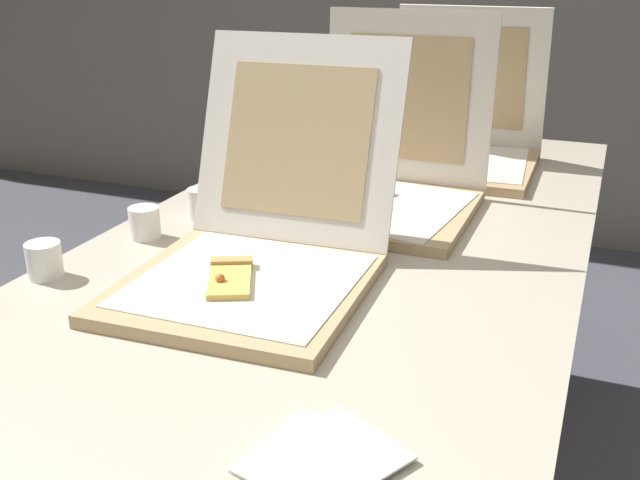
{
  "coord_description": "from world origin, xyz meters",
  "views": [
    {
      "loc": [
        0.46,
        -0.68,
        1.26
      ],
      "look_at": [
        0.02,
        0.4,
        0.8
      ],
      "focal_mm": 41.38,
      "sensor_mm": 36.0,
      "label": 1
    }
  ],
  "objects_px": {
    "table": "(339,265)",
    "pizza_box_front": "(256,251)",
    "pizza_box_middle": "(385,183)",
    "napkin_pile": "(323,459)",
    "cup_white_near_center": "(145,223)",
    "cup_white_near_left": "(44,260)",
    "pizza_box_back": "(460,145)",
    "cup_white_mid": "(202,203)"
  },
  "relations": [
    {
      "from": "pizza_box_front",
      "to": "cup_white_near_left",
      "type": "bearing_deg",
      "value": -163.11
    },
    {
      "from": "cup_white_mid",
      "to": "cup_white_near_center",
      "type": "xyz_separation_m",
      "value": [
        -0.04,
        -0.15,
        0.0
      ]
    },
    {
      "from": "pizza_box_back",
      "to": "cup_white_near_left",
      "type": "relative_size",
      "value": 6.36
    },
    {
      "from": "table",
      "to": "cup_white_near_center",
      "type": "height_order",
      "value": "cup_white_near_center"
    },
    {
      "from": "pizza_box_middle",
      "to": "pizza_box_front",
      "type": "bearing_deg",
      "value": -100.82
    },
    {
      "from": "pizza_box_back",
      "to": "napkin_pile",
      "type": "distance_m",
      "value": 1.24
    },
    {
      "from": "cup_white_near_center",
      "to": "pizza_box_middle",
      "type": "bearing_deg",
      "value": 42.13
    },
    {
      "from": "cup_white_near_left",
      "to": "cup_white_mid",
      "type": "bearing_deg",
      "value": 75.9
    },
    {
      "from": "pizza_box_middle",
      "to": "cup_white_mid",
      "type": "relative_size",
      "value": 6.54
    },
    {
      "from": "pizza_box_middle",
      "to": "pizza_box_back",
      "type": "relative_size",
      "value": 1.03
    },
    {
      "from": "pizza_box_front",
      "to": "napkin_pile",
      "type": "relative_size",
      "value": 2.92
    },
    {
      "from": "cup_white_mid",
      "to": "pizza_box_back",
      "type": "bearing_deg",
      "value": 55.05
    },
    {
      "from": "cup_white_mid",
      "to": "cup_white_near_left",
      "type": "bearing_deg",
      "value": -104.1
    },
    {
      "from": "pizza_box_middle",
      "to": "cup_white_near_center",
      "type": "height_order",
      "value": "pizza_box_middle"
    },
    {
      "from": "cup_white_near_left",
      "to": "napkin_pile",
      "type": "xyz_separation_m",
      "value": [
        0.62,
        -0.28,
        -0.03
      ]
    },
    {
      "from": "cup_white_near_center",
      "to": "cup_white_mid",
      "type": "bearing_deg",
      "value": 74.11
    },
    {
      "from": "pizza_box_front",
      "to": "cup_white_mid",
      "type": "distance_m",
      "value": 0.35
    },
    {
      "from": "pizza_box_back",
      "to": "cup_white_near_center",
      "type": "relative_size",
      "value": 6.36
    },
    {
      "from": "table",
      "to": "pizza_box_front",
      "type": "height_order",
      "value": "pizza_box_front"
    },
    {
      "from": "pizza_box_front",
      "to": "cup_white_near_center",
      "type": "distance_m",
      "value": 0.31
    },
    {
      "from": "pizza_box_back",
      "to": "cup_white_near_left",
      "type": "height_order",
      "value": "pizza_box_back"
    },
    {
      "from": "pizza_box_front",
      "to": "cup_white_near_center",
      "type": "relative_size",
      "value": 8.65
    },
    {
      "from": "pizza_box_front",
      "to": "cup_white_mid",
      "type": "relative_size",
      "value": 8.65
    },
    {
      "from": "pizza_box_middle",
      "to": "napkin_pile",
      "type": "height_order",
      "value": "pizza_box_middle"
    },
    {
      "from": "table",
      "to": "cup_white_mid",
      "type": "bearing_deg",
      "value": 175.93
    },
    {
      "from": "pizza_box_middle",
      "to": "cup_white_mid",
      "type": "xyz_separation_m",
      "value": [
        -0.33,
        -0.2,
        -0.03
      ]
    },
    {
      "from": "cup_white_near_left",
      "to": "cup_white_near_center",
      "type": "xyz_separation_m",
      "value": [
        0.05,
        0.22,
        0.0
      ]
    },
    {
      "from": "cup_white_mid",
      "to": "napkin_pile",
      "type": "bearing_deg",
      "value": -50.7
    },
    {
      "from": "cup_white_near_left",
      "to": "cup_white_near_center",
      "type": "height_order",
      "value": "same"
    },
    {
      "from": "cup_white_mid",
      "to": "cup_white_near_left",
      "type": "distance_m",
      "value": 0.38
    },
    {
      "from": "cup_white_mid",
      "to": "cup_white_near_center",
      "type": "relative_size",
      "value": 1.0
    },
    {
      "from": "pizza_box_back",
      "to": "napkin_pile",
      "type": "relative_size",
      "value": 2.15
    },
    {
      "from": "pizza_box_front",
      "to": "pizza_box_back",
      "type": "height_order",
      "value": "pizza_box_back"
    },
    {
      "from": "cup_white_near_left",
      "to": "cup_white_near_center",
      "type": "bearing_deg",
      "value": 77.11
    },
    {
      "from": "pizza_box_middle",
      "to": "cup_white_near_center",
      "type": "distance_m",
      "value": 0.51
    },
    {
      "from": "pizza_box_middle",
      "to": "napkin_pile",
      "type": "distance_m",
      "value": 0.86
    },
    {
      "from": "table",
      "to": "pizza_box_back",
      "type": "relative_size",
      "value": 5.09
    },
    {
      "from": "pizza_box_middle",
      "to": "napkin_pile",
      "type": "bearing_deg",
      "value": -76.81
    },
    {
      "from": "pizza_box_middle",
      "to": "cup_white_near_left",
      "type": "height_order",
      "value": "pizza_box_middle"
    },
    {
      "from": "table",
      "to": "cup_white_near_center",
      "type": "bearing_deg",
      "value": -160.96
    },
    {
      "from": "cup_white_mid",
      "to": "napkin_pile",
      "type": "height_order",
      "value": "cup_white_mid"
    },
    {
      "from": "cup_white_mid",
      "to": "cup_white_near_left",
      "type": "xyz_separation_m",
      "value": [
        -0.09,
        -0.37,
        0.0
      ]
    }
  ]
}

